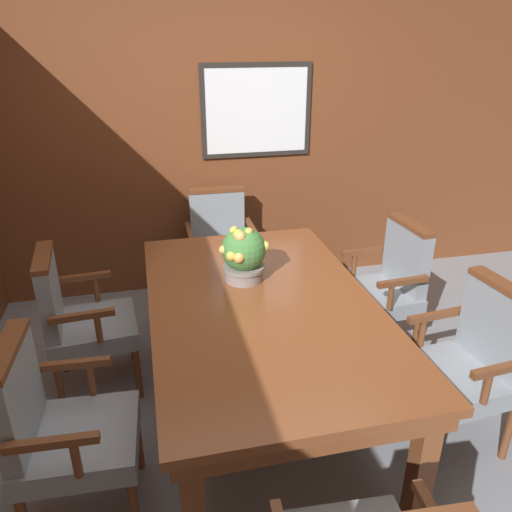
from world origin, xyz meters
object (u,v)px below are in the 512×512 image
(chair_head_far, at_px, (220,244))
(potted_plant, at_px, (244,254))
(chair_right_near, at_px, (468,361))
(chair_left_far, at_px, (79,317))
(dining_table, at_px, (262,316))
(chair_left_near, at_px, (59,426))
(chair_right_far, at_px, (385,283))

(chair_head_far, bearing_deg, potted_plant, -91.16)
(chair_right_near, height_order, potted_plant, potted_plant)
(chair_left_far, xyz_separation_m, chair_right_near, (1.99, -0.91, 0.00))
(dining_table, xyz_separation_m, chair_left_far, (-1.01, 0.46, -0.14))
(chair_left_near, relative_size, chair_head_far, 1.00)
(dining_table, distance_m, chair_left_near, 1.12)
(chair_head_far, distance_m, chair_right_near, 2.08)
(chair_right_far, bearing_deg, dining_table, -68.94)
(chair_left_far, bearing_deg, dining_table, -119.07)
(chair_right_far, distance_m, potted_plant, 1.09)
(chair_head_far, bearing_deg, chair_left_near, -117.83)
(chair_right_far, relative_size, chair_right_near, 1.00)
(chair_left_near, height_order, chair_head_far, same)
(chair_right_far, xyz_separation_m, chair_right_near, (0.02, -0.90, 0.00))
(chair_left_near, xyz_separation_m, potted_plant, (0.97, 0.74, 0.39))
(dining_table, distance_m, potted_plant, 0.37)
(potted_plant, bearing_deg, chair_right_near, -35.25)
(dining_table, height_order, potted_plant, potted_plant)
(dining_table, relative_size, chair_right_near, 2.14)
(chair_left_near, bearing_deg, dining_table, -62.53)
(chair_head_far, bearing_deg, chair_right_far, -43.18)
(chair_left_near, height_order, chair_right_near, same)
(potted_plant, bearing_deg, chair_left_near, -142.49)
(chair_head_far, height_order, potted_plant, potted_plant)
(chair_right_near, bearing_deg, chair_right_far, 175.72)
(chair_left_near, relative_size, chair_right_far, 1.00)
(chair_left_far, bearing_deg, chair_head_far, -51.96)
(dining_table, distance_m, chair_right_near, 1.09)
(dining_table, xyz_separation_m, chair_right_near, (0.98, -0.45, -0.14))
(dining_table, xyz_separation_m, chair_right_far, (0.96, 0.45, -0.14))
(chair_right_near, bearing_deg, chair_left_far, -120.01)
(chair_left_near, bearing_deg, potted_plant, -49.76)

